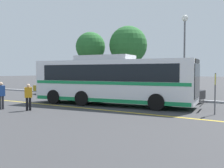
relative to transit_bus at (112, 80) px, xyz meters
The scene contains 13 objects.
ground_plane 2.04m from the transit_bus, 23.68° to the left, with size 220.00×220.00×0.00m, color #38383A.
lane_strip_0 2.80m from the transit_bus, 89.65° to the right, with size 0.20×31.05×0.01m, color gold.
curb_strip 5.42m from the transit_bus, 89.85° to the left, with size 39.05×0.36×0.15m, color #99999E.
transit_bus is the anchor object (origin of this frame).
parked_car_0 10.26m from the transit_bus, 157.25° to the left, with size 4.42×1.99×1.32m.
parked_car_1 5.57m from the transit_bus, 131.86° to the left, with size 4.20×2.15×1.45m.
parked_car_2 5.16m from the transit_bus, 54.36° to the left, with size 4.22×1.93×1.43m.
pedestrian_0 7.02m from the transit_bus, 130.22° to the right, with size 0.35×0.47×1.66m.
pedestrian_1 5.55m from the transit_bus, 120.06° to the right, with size 0.44×0.46×1.57m.
bus_stop_sign 6.76m from the transit_bus, ahead, with size 0.08×0.40×2.21m.
street_lamp 7.61m from the transit_bus, 64.43° to the left, with size 0.51×0.51×6.85m.
tree_1 11.66m from the transit_bus, 135.02° to the left, with size 3.21×3.21×6.59m.
tree_2 11.29m from the transit_bus, 113.60° to the left, with size 4.09×4.09×7.19m.
Camera 1 is at (8.70, -15.31, 2.29)m, focal length 42.00 mm.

